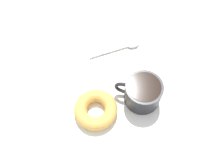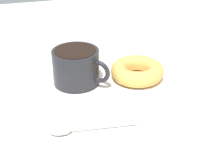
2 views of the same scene
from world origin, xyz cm
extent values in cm
cube|color=#B2BCC6|center=(0.00, 0.00, -1.00)|extent=(120.00, 120.00, 2.00)
cube|color=white|center=(-2.18, 0.99, 0.15)|extent=(31.78, 31.78, 0.30)
cylinder|color=black|center=(3.75, 6.66, 3.69)|extent=(9.05, 9.05, 6.78)
cylinder|color=black|center=(3.75, 6.66, 6.88)|extent=(7.85, 7.85, 0.60)
torus|color=black|center=(0.64, 2.87, 3.69)|extent=(3.68, 4.20, 4.70)
torus|color=gold|center=(2.42, -5.40, 1.90)|extent=(10.67, 10.67, 3.20)
ellipsoid|color=#B7B2A8|center=(-11.98, 11.98, 0.75)|extent=(2.65, 3.76, 0.90)
cylinder|color=#B7B2A8|center=(-12.50, 4.88, 0.58)|extent=(1.42, 11.87, 0.56)
camera|label=1|loc=(23.94, -10.64, 59.01)|focal=40.00mm
camera|label=2|loc=(-60.46, 15.98, 36.48)|focal=60.00mm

